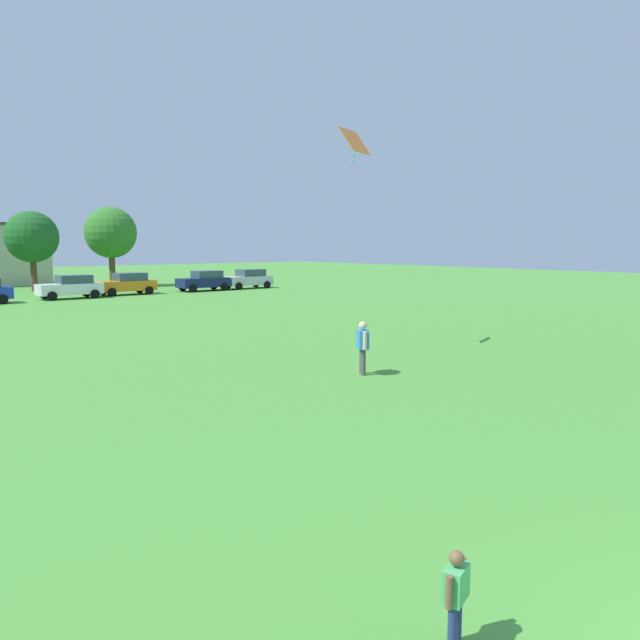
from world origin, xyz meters
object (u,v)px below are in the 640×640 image
object	(u,v)px
adult_bystander	(363,343)
parked_car_white_2	(71,287)
parked_car_navy_4	(204,281)
tree_far_right	(111,233)
parked_car_orange_3	(127,284)
kite	(354,142)
child_kite_flyer	(456,590)
tree_right	(32,237)
parked_car_silver_5	(248,279)

from	to	relation	value
adult_bystander	parked_car_white_2	distance (m)	31.81
parked_car_navy_4	tree_far_right	bearing A→B (deg)	-69.28
parked_car_white_2	parked_car_orange_3	distance (m)	4.52
kite	parked_car_navy_4	bearing A→B (deg)	71.37
child_kite_flyer	adult_bystander	bearing A→B (deg)	31.48
parked_car_orange_3	parked_car_white_2	bearing A→B (deg)	10.06
parked_car_navy_4	adult_bystander	bearing A→B (deg)	68.78
adult_bystander	parked_car_white_2	xyz separation A→B (m)	(1.56, 31.77, -0.09)
child_kite_flyer	kite	distance (m)	18.07
parked_car_white_2	tree_right	bearing A→B (deg)	-89.47
parked_car_navy_4	parked_car_silver_5	bearing A→B (deg)	-179.33
parked_car_silver_5	tree_right	size ratio (longest dim) A/B	0.65
parked_car_white_2	parked_car_orange_3	world-z (taller)	same
tree_far_right	adult_bystander	bearing A→B (deg)	-101.51
parked_car_orange_3	adult_bystander	bearing A→B (deg)	79.54
adult_bystander	parked_car_silver_5	bearing A→B (deg)	4.37
parked_car_orange_3	parked_car_silver_5	bearing A→B (deg)	178.73
adult_bystander	tree_right	world-z (taller)	tree_right
child_kite_flyer	parked_car_silver_5	bearing A→B (deg)	40.36
child_kite_flyer	tree_far_right	size ratio (longest dim) A/B	0.13
kite	child_kite_flyer	bearing A→B (deg)	-129.39
kite	parked_car_white_2	xyz separation A→B (m)	(-1.26, 28.31, -6.58)
child_kite_flyer	adult_bystander	distance (m)	12.26
parked_car_orange_3	tree_far_right	world-z (taller)	tree_far_right
parked_car_white_2	tree_right	xyz separation A→B (m)	(-0.08, 9.12, 3.59)
child_kite_flyer	tree_right	size ratio (longest dim) A/B	0.15
kite	parked_car_orange_3	bearing A→B (deg)	83.74
adult_bystander	kite	bearing A→B (deg)	-7.19
parked_car_white_2	child_kite_flyer	bearing A→B (deg)	77.23
parked_car_navy_4	tree_far_right	world-z (taller)	tree_far_right
adult_bystander	tree_far_right	bearing A→B (deg)	20.46
child_kite_flyer	parked_car_white_2	distance (m)	42.28
adult_bystander	parked_car_navy_4	distance (m)	34.62
child_kite_flyer	parked_car_silver_5	distance (m)	48.53
adult_bystander	tree_right	distance (m)	41.07
child_kite_flyer	parked_car_orange_3	size ratio (longest dim) A/B	0.22
parked_car_navy_4	parked_car_silver_5	xyz separation A→B (m)	(4.37, 0.05, 0.00)
parked_car_white_2	parked_car_navy_4	bearing A→B (deg)	-177.41
kite	parked_car_orange_3	world-z (taller)	kite
parked_car_navy_4	tree_far_right	distance (m)	11.67
parked_car_orange_3	parked_car_silver_5	xyz separation A→B (m)	(10.90, -0.24, 0.00)
adult_bystander	parked_car_white_2	world-z (taller)	parked_car_white_2
adult_bystander	tree_far_right	size ratio (longest dim) A/B	0.22
parked_car_orange_3	tree_right	size ratio (longest dim) A/B	0.65
kite	parked_car_navy_4	distance (m)	31.11
parked_car_white_2	parked_car_silver_5	xyz separation A→B (m)	(15.35, 0.55, 0.00)
adult_bystander	parked_car_white_2	size ratio (longest dim) A/B	0.37
kite	parked_car_orange_3	distance (m)	30.01
adult_bystander	kite	xyz separation A→B (m)	(2.82, 3.46, 6.50)
kite	parked_car_navy_4	world-z (taller)	kite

